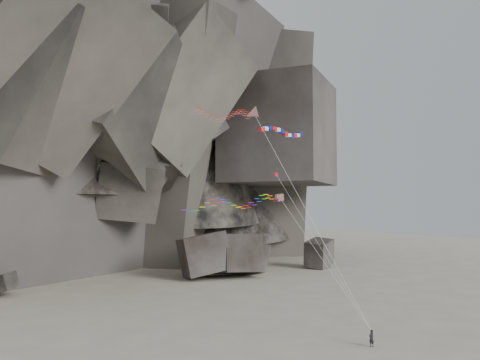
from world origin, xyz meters
TOP-DOWN VIEW (x-y plane):
  - ground at (0.00, 0.00)m, footprint 260.00×260.00m
  - headland at (0.00, 70.00)m, footprint 110.00×70.00m
  - boulder_field at (6.69, 32.43)m, footprint 85.34×17.84m
  - kite_flyer at (4.93, -11.72)m, footprint 0.66×0.48m
  - delta_kite at (-3.11, 0.10)m, footprint 11.84×12.87m
  - banner_kite at (7.71, 3.12)m, footprint 7.90×16.04m
  - parafoil_kite at (-1.03, 1.69)m, footprint 13.80×13.84m
  - pennant_kite at (3.68, -2.26)m, footprint 1.77×11.39m

SIDE VIEW (x-z plane):
  - ground at x=0.00m, z-range 0.00..0.00m
  - kite_flyer at x=4.93m, z-range 0.00..1.76m
  - boulder_field at x=6.69m, z-range -1.67..6.96m
  - parafoil_kite at x=-1.03m, z-range 6.74..19.28m
  - pennant_kite at x=3.68m, z-range 6.25..21.00m
  - banner_kite at x=7.71m, z-range 10.87..31.15m
  - delta_kite at x=-3.11m, z-range 10.97..32.88m
  - headland at x=0.00m, z-range 0.00..84.00m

